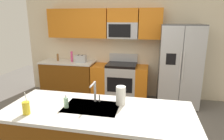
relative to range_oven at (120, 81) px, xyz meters
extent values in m
plane|color=#66605B|center=(0.00, -1.80, -0.44)|extent=(9.00, 9.00, 0.00)
cube|color=beige|center=(0.00, 0.35, 0.86)|extent=(5.20, 0.10, 2.60)
cube|color=orange|center=(-1.50, 0.14, 1.41)|extent=(0.70, 0.32, 0.70)
cube|color=orange|center=(-0.75, 0.14, 1.41)|extent=(0.81, 0.32, 0.70)
cube|color=orange|center=(0.68, 0.14, 1.41)|extent=(0.53, 0.32, 0.70)
cube|color=#B7BABF|center=(0.04, 0.14, 1.25)|extent=(0.72, 0.32, 0.38)
cube|color=black|center=(-0.02, -0.03, 1.25)|extent=(0.52, 0.01, 0.30)
cube|color=orange|center=(0.04, 0.14, 1.60)|extent=(0.72, 0.32, 0.32)
cube|color=brown|center=(-1.38, 0.00, -0.01)|extent=(1.35, 0.60, 0.86)
cube|color=silver|center=(-1.38, 0.00, 0.44)|extent=(1.38, 0.63, 0.04)
cube|color=#B7BABF|center=(0.04, 0.00, -0.02)|extent=(0.72, 0.60, 0.84)
cube|color=black|center=(0.04, -0.31, 0.01)|extent=(0.60, 0.01, 0.36)
cube|color=black|center=(0.04, 0.00, 0.43)|extent=(0.72, 0.60, 0.06)
cube|color=#B7BABF|center=(0.04, 0.27, 0.56)|extent=(0.72, 0.06, 0.20)
cube|color=orange|center=(-0.50, 0.00, -0.02)|extent=(0.36, 0.60, 0.84)
cube|color=orange|center=(0.54, 0.00, -0.02)|extent=(0.28, 0.60, 0.84)
cube|color=#4C4F54|center=(1.37, -0.05, 0.48)|extent=(0.90, 0.70, 1.85)
cube|color=#B7BABF|center=(1.14, -0.42, 0.48)|extent=(0.44, 0.04, 1.81)
cube|color=#B7BABF|center=(1.59, -0.42, 0.48)|extent=(0.44, 0.04, 1.81)
cylinder|color=silver|center=(1.34, -0.45, 0.57)|extent=(0.02, 0.02, 0.60)
cylinder|color=silver|center=(1.40, -0.45, 0.57)|extent=(0.02, 0.02, 0.60)
cube|color=black|center=(1.14, -0.44, 0.70)|extent=(0.20, 0.00, 0.24)
cube|color=silver|center=(0.14, -2.52, 0.44)|extent=(2.30, 0.94, 0.04)
cube|color=#B7BABF|center=(0.04, -2.47, 0.44)|extent=(0.68, 0.44, 0.03)
cube|color=#B7BABF|center=(-1.00, -0.05, 0.55)|extent=(0.28, 0.16, 0.18)
cube|color=black|center=(-1.05, -0.05, 0.63)|extent=(0.03, 0.11, 0.01)
cube|color=black|center=(-0.95, -0.05, 0.63)|extent=(0.03, 0.11, 0.01)
cylinder|color=brown|center=(-1.64, 0.00, 0.55)|extent=(0.05, 0.05, 0.18)
cylinder|color=#EA4C93|center=(-1.25, -0.02, 0.59)|extent=(0.06, 0.06, 0.26)
cylinder|color=#B7BABF|center=(0.04, -2.30, 0.60)|extent=(0.03, 0.03, 0.28)
cylinder|color=#B7BABF|center=(0.04, -2.40, 0.73)|extent=(0.02, 0.20, 0.02)
cylinder|color=#B7BABF|center=(0.10, -2.30, 0.51)|extent=(0.02, 0.02, 0.10)
cylinder|color=yellow|center=(-0.63, -2.80, 0.53)|extent=(0.08, 0.08, 0.15)
cylinder|color=white|center=(-0.62, -2.80, 0.66)|extent=(0.01, 0.03, 0.14)
cylinder|color=#A5D8B2|center=(-0.26, -2.55, 0.52)|extent=(0.06, 0.06, 0.13)
cylinder|color=white|center=(-0.26, -2.55, 0.61)|extent=(0.02, 0.02, 0.04)
cylinder|color=white|center=(0.39, -2.32, 0.58)|extent=(0.12, 0.12, 0.24)
camera|label=1|loc=(0.75, -4.62, 1.53)|focal=31.46mm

